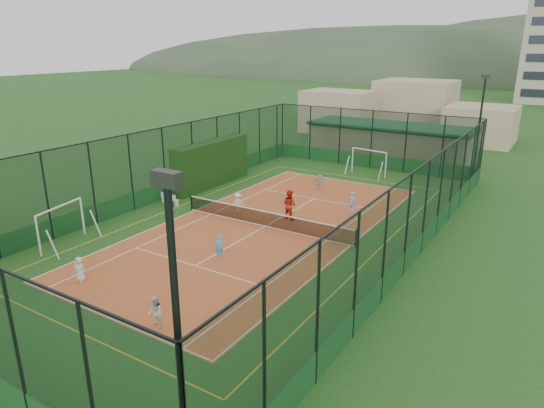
{
  "coord_description": "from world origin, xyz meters",
  "views": [
    {
      "loc": [
        14.72,
        -22.78,
        10.44
      ],
      "look_at": [
        -0.01,
        0.76,
        1.2
      ],
      "focal_mm": 32.0,
      "sensor_mm": 36.0,
      "label": 1
    }
  ],
  "objects_px": {
    "floodlight_se": "(180,364)",
    "child_near_right": "(155,313)",
    "clubhouse": "(390,141)",
    "futsal_goal_far": "(369,163)",
    "child_near_left": "(80,269)",
    "child_far_right": "(352,203)",
    "floodlight_ne": "(479,131)",
    "child_near_mid": "(219,246)",
    "child_far_left": "(238,203)",
    "coach": "(289,205)",
    "white_bench": "(170,198)",
    "futsal_goal_near": "(62,226)",
    "child_far_back": "(320,182)"
  },
  "relations": [
    {
      "from": "clubhouse",
      "to": "child_near_left",
      "type": "xyz_separation_m",
      "value": [
        -3.43,
        -32.41,
        -0.97
      ]
    },
    {
      "from": "futsal_goal_near",
      "to": "futsal_goal_far",
      "type": "relative_size",
      "value": 1.04
    },
    {
      "from": "clubhouse",
      "to": "child_near_mid",
      "type": "bearing_deg",
      "value": -89.13
    },
    {
      "from": "child_far_left",
      "to": "coach",
      "type": "distance_m",
      "value": 3.52
    },
    {
      "from": "child_near_mid",
      "to": "child_near_right",
      "type": "height_order",
      "value": "child_near_right"
    },
    {
      "from": "child_near_mid",
      "to": "child_far_right",
      "type": "bearing_deg",
      "value": 42.82
    },
    {
      "from": "child_far_back",
      "to": "child_near_right",
      "type": "bearing_deg",
      "value": 97.84
    },
    {
      "from": "child_near_right",
      "to": "child_far_right",
      "type": "height_order",
      "value": "child_far_right"
    },
    {
      "from": "child_near_mid",
      "to": "coach",
      "type": "relative_size",
      "value": 0.65
    },
    {
      "from": "white_bench",
      "to": "futsal_goal_near",
      "type": "distance_m",
      "value": 8.28
    },
    {
      "from": "floodlight_ne",
      "to": "clubhouse",
      "type": "relative_size",
      "value": 0.54
    },
    {
      "from": "child_near_left",
      "to": "clubhouse",
      "type": "bearing_deg",
      "value": 81.17
    },
    {
      "from": "child_far_right",
      "to": "coach",
      "type": "height_order",
      "value": "coach"
    },
    {
      "from": "child_near_left",
      "to": "child_far_back",
      "type": "bearing_deg",
      "value": 79.15
    },
    {
      "from": "floodlight_se",
      "to": "futsal_goal_far",
      "type": "xyz_separation_m",
      "value": [
        -7.83,
        31.22,
        -3.08
      ]
    },
    {
      "from": "child_near_left",
      "to": "child_far_back",
      "type": "height_order",
      "value": "child_near_left"
    },
    {
      "from": "child_near_mid",
      "to": "child_near_left",
      "type": "bearing_deg",
      "value": -154.28
    },
    {
      "from": "clubhouse",
      "to": "child_far_back",
      "type": "bearing_deg",
      "value": -93.12
    },
    {
      "from": "child_far_left",
      "to": "floodlight_ne",
      "type": "bearing_deg",
      "value": -139.53
    },
    {
      "from": "futsal_goal_far",
      "to": "child_far_back",
      "type": "xyz_separation_m",
      "value": [
        -1.5,
        -5.96,
        -0.46
      ]
    },
    {
      "from": "child_near_right",
      "to": "child_far_right",
      "type": "distance_m",
      "value": 16.13
    },
    {
      "from": "futsal_goal_far",
      "to": "child_near_mid",
      "type": "distance_m",
      "value": 19.61
    },
    {
      "from": "clubhouse",
      "to": "futsal_goal_far",
      "type": "bearing_deg",
      "value": -84.04
    },
    {
      "from": "white_bench",
      "to": "child_near_mid",
      "type": "distance_m",
      "value": 9.67
    },
    {
      "from": "child_far_right",
      "to": "coach",
      "type": "bearing_deg",
      "value": 74.63
    },
    {
      "from": "futsal_goal_far",
      "to": "clubhouse",
      "type": "bearing_deg",
      "value": 104.7
    },
    {
      "from": "child_near_left",
      "to": "child_near_right",
      "type": "bearing_deg",
      "value": -12.66
    },
    {
      "from": "floodlight_se",
      "to": "coach",
      "type": "xyz_separation_m",
      "value": [
        -8.04,
        18.49,
        -3.18
      ]
    },
    {
      "from": "floodlight_se",
      "to": "coach",
      "type": "relative_size",
      "value": 4.41
    },
    {
      "from": "clubhouse",
      "to": "child_far_left",
      "type": "relative_size",
      "value": 11.8
    },
    {
      "from": "floodlight_ne",
      "to": "child_near_mid",
      "type": "bearing_deg",
      "value": -110.78
    },
    {
      "from": "child_far_right",
      "to": "futsal_goal_near",
      "type": "bearing_deg",
      "value": 80.23
    },
    {
      "from": "floodlight_ne",
      "to": "child_near_left",
      "type": "height_order",
      "value": "floodlight_ne"
    },
    {
      "from": "white_bench",
      "to": "child_far_left",
      "type": "height_order",
      "value": "child_far_left"
    },
    {
      "from": "floodlight_se",
      "to": "child_near_right",
      "type": "xyz_separation_m",
      "value": [
        -6.25,
        5.19,
        -3.44
      ]
    },
    {
      "from": "clubhouse",
      "to": "child_near_left",
      "type": "distance_m",
      "value": 32.6
    },
    {
      "from": "white_bench",
      "to": "floodlight_ne",
      "type": "bearing_deg",
      "value": 48.97
    },
    {
      "from": "child_far_right",
      "to": "child_near_mid",
      "type": "bearing_deg",
      "value": 103.78
    },
    {
      "from": "child_near_left",
      "to": "child_far_right",
      "type": "distance_m",
      "value": 16.62
    },
    {
      "from": "floodlight_ne",
      "to": "child_near_mid",
      "type": "xyz_separation_m",
      "value": [
        -8.19,
        -21.58,
        -3.5
      ]
    },
    {
      "from": "child_near_left",
      "to": "child_far_back",
      "type": "relative_size",
      "value": 1.03
    },
    {
      "from": "clubhouse",
      "to": "child_far_back",
      "type": "height_order",
      "value": "clubhouse"
    },
    {
      "from": "floodlight_ne",
      "to": "child_far_left",
      "type": "height_order",
      "value": "floodlight_ne"
    },
    {
      "from": "child_far_right",
      "to": "child_far_back",
      "type": "xyz_separation_m",
      "value": [
        -4.3,
        3.99,
        -0.19
      ]
    },
    {
      "from": "clubhouse",
      "to": "child_near_left",
      "type": "bearing_deg",
      "value": -96.03
    },
    {
      "from": "futsal_goal_near",
      "to": "coach",
      "type": "relative_size",
      "value": 1.8
    },
    {
      "from": "child_near_right",
      "to": "coach",
      "type": "distance_m",
      "value": 13.42
    },
    {
      "from": "floodlight_se",
      "to": "child_near_right",
      "type": "bearing_deg",
      "value": 140.29
    },
    {
      "from": "futsal_goal_near",
      "to": "futsal_goal_far",
      "type": "height_order",
      "value": "futsal_goal_near"
    },
    {
      "from": "floodlight_se",
      "to": "futsal_goal_far",
      "type": "bearing_deg",
      "value": 104.08
    }
  ]
}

